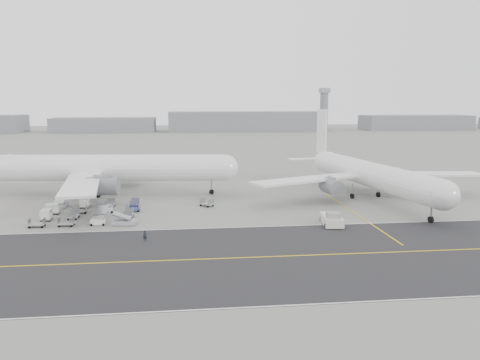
{
  "coord_description": "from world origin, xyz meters",
  "views": [
    {
      "loc": [
        -1.99,
        -79.66,
        21.43
      ],
      "look_at": [
        8.28,
        12.0,
        5.87
      ],
      "focal_mm": 35.0,
      "sensor_mm": 36.0,
      "label": 1
    }
  ],
  "objects": [
    {
      "name": "control_tower",
      "position": [
        100.0,
        265.0,
        16.25
      ],
      "size": [
        7.0,
        7.0,
        31.25
      ],
      "color": "slate",
      "rests_on": "ground"
    },
    {
      "name": "ground",
      "position": [
        0.0,
        0.0,
        0.0
      ],
      "size": [
        700.0,
        700.0,
        0.0
      ],
      "primitive_type": "plane",
      "color": "gray",
      "rests_on": "ground"
    },
    {
      "name": "ground_crew_a",
      "position": [
        -8.83,
        -8.55,
        0.86
      ],
      "size": [
        0.64,
        0.43,
        1.72
      ],
      "primitive_type": "imported",
      "rotation": [
        0.0,
        0.0,
        0.04
      ],
      "color": "black",
      "rests_on": "ground"
    },
    {
      "name": "stray_dolly",
      "position": [
        1.67,
        14.75,
        0.0
      ],
      "size": [
        3.07,
        3.13,
        1.67
      ],
      "primitive_type": null,
      "rotation": [
        0.0,
        0.0,
        0.75
      ],
      "color": "silver",
      "rests_on": "ground"
    },
    {
      "name": "jet_bridge",
      "position": [
        42.65,
        29.22,
        3.91
      ],
      "size": [
        15.05,
        4.78,
        5.61
      ],
      "rotation": [
        0.0,
        0.0,
        -0.14
      ],
      "color": "gray",
      "rests_on": "ground"
    },
    {
      "name": "airliner_b",
      "position": [
        37.52,
        19.13,
        5.57
      ],
      "size": [
        54.78,
        55.77,
        19.33
      ],
      "rotation": [
        0.0,
        0.0,
        0.15
      ],
      "color": "white",
      "rests_on": "ground"
    },
    {
      "name": "taxiway",
      "position": [
        5.02,
        -17.98,
        0.01
      ],
      "size": [
        220.0,
        59.0,
        0.03
      ],
      "color": "#2A2A2D",
      "rests_on": "ground"
    },
    {
      "name": "gse_cluster",
      "position": [
        -20.57,
        9.14,
        0.0
      ],
      "size": [
        23.02,
        22.19,
        2.07
      ],
      "primitive_type": null,
      "rotation": [
        0.0,
        0.0,
        -0.0
      ],
      "color": "gray",
      "rests_on": "ground"
    },
    {
      "name": "airliner_a",
      "position": [
        -21.51,
        29.98,
        6.24
      ],
      "size": [
        62.85,
        61.89,
        21.7
      ],
      "rotation": [
        0.0,
        0.0,
        1.47
      ],
      "color": "white",
      "rests_on": "ground"
    },
    {
      "name": "pushback_tug",
      "position": [
        22.88,
        -2.36,
        1.02
      ],
      "size": [
        3.95,
        8.84,
        2.49
      ],
      "rotation": [
        0.0,
        0.0,
        -0.12
      ],
      "color": "beige",
      "rests_on": "ground"
    },
    {
      "name": "horizon_buildings",
      "position": [
        30.0,
        260.0,
        0.0
      ],
      "size": [
        520.0,
        28.0,
        28.0
      ],
      "primitive_type": null,
      "color": "slate",
      "rests_on": "ground"
    }
  ]
}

